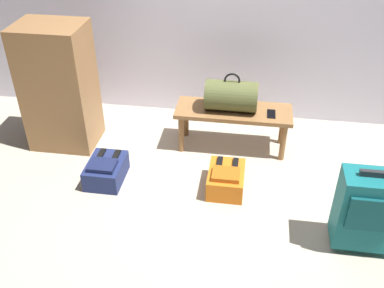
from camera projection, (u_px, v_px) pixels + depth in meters
name	position (u px, v px, depth m)	size (l,w,h in m)	color
ground_plane	(197.00, 217.00, 3.24)	(6.60, 6.60, 0.00)	#B2A893
bench	(233.00, 115.00, 3.82)	(1.00, 0.36, 0.38)	olive
duffel_bag_olive	(231.00, 96.00, 3.72)	(0.44, 0.26, 0.34)	#51562D
cell_phone	(271.00, 114.00, 3.71)	(0.07, 0.14, 0.01)	black
suitcase_upright_teal	(368.00, 210.00, 2.83)	(0.39, 0.26, 0.63)	#14666B
backpack_navy	(106.00, 170.00, 3.55)	(0.28, 0.38, 0.21)	navy
backpack_orange	(226.00, 179.00, 3.46)	(0.28, 0.38, 0.21)	orange
side_cabinet	(59.00, 87.00, 3.77)	(0.56, 0.44, 1.10)	olive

